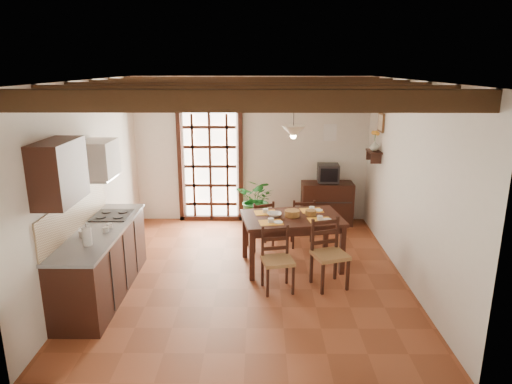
{
  "coord_description": "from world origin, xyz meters",
  "views": [
    {
      "loc": [
        0.15,
        -6.21,
        3.0
      ],
      "look_at": [
        0.1,
        0.4,
        1.15
      ],
      "focal_mm": 32.0,
      "sensor_mm": 36.0,
      "label": 1
    }
  ],
  "objects_px": {
    "chair_near_right": "(329,266)",
    "chair_far_right": "(302,231)",
    "kitchen_counter": "(102,260)",
    "crt_tv": "(328,173)",
    "chair_near_left": "(277,271)",
    "sideboard": "(327,203)",
    "potted_plant": "(258,201)",
    "chair_far_left": "(260,233)",
    "dining_table": "(292,223)",
    "pendant_lamp": "(293,130)"
  },
  "relations": [
    {
      "from": "kitchen_counter",
      "to": "pendant_lamp",
      "type": "xyz_separation_m",
      "value": [
        2.6,
        1.0,
        1.6
      ]
    },
    {
      "from": "chair_far_left",
      "to": "sideboard",
      "type": "xyz_separation_m",
      "value": [
        1.29,
        1.24,
        0.15
      ]
    },
    {
      "from": "chair_far_left",
      "to": "sideboard",
      "type": "relative_size",
      "value": 0.87
    },
    {
      "from": "crt_tv",
      "to": "pendant_lamp",
      "type": "relative_size",
      "value": 0.49
    },
    {
      "from": "chair_far_right",
      "to": "sideboard",
      "type": "bearing_deg",
      "value": -117.86
    },
    {
      "from": "dining_table",
      "to": "chair_far_left",
      "type": "relative_size",
      "value": 1.89
    },
    {
      "from": "kitchen_counter",
      "to": "crt_tv",
      "type": "height_order",
      "value": "kitchen_counter"
    },
    {
      "from": "kitchen_counter",
      "to": "chair_far_right",
      "type": "bearing_deg",
      "value": 30.89
    },
    {
      "from": "chair_far_right",
      "to": "pendant_lamp",
      "type": "bearing_deg",
      "value": 69.78
    },
    {
      "from": "chair_near_right",
      "to": "potted_plant",
      "type": "xyz_separation_m",
      "value": [
        -1.0,
        2.25,
        0.27
      ]
    },
    {
      "from": "chair_near_right",
      "to": "chair_far_left",
      "type": "bearing_deg",
      "value": 106.06
    },
    {
      "from": "chair_near_left",
      "to": "crt_tv",
      "type": "relative_size",
      "value": 2.15
    },
    {
      "from": "chair_near_left",
      "to": "potted_plant",
      "type": "relative_size",
      "value": 0.41
    },
    {
      "from": "dining_table",
      "to": "chair_far_left",
      "type": "distance_m",
      "value": 0.94
    },
    {
      "from": "dining_table",
      "to": "sideboard",
      "type": "relative_size",
      "value": 1.64
    },
    {
      "from": "pendant_lamp",
      "to": "chair_far_left",
      "type": "bearing_deg",
      "value": 129.05
    },
    {
      "from": "chair_near_right",
      "to": "chair_near_left",
      "type": "bearing_deg",
      "value": 170.28
    },
    {
      "from": "kitchen_counter",
      "to": "chair_far_left",
      "type": "bearing_deg",
      "value": 36.8
    },
    {
      "from": "crt_tv",
      "to": "dining_table",
      "type": "bearing_deg",
      "value": -110.42
    },
    {
      "from": "dining_table",
      "to": "crt_tv",
      "type": "xyz_separation_m",
      "value": [
        0.81,
        1.92,
        0.32
      ]
    },
    {
      "from": "potted_plant",
      "to": "pendant_lamp",
      "type": "relative_size",
      "value": 2.54
    },
    {
      "from": "chair_far_right",
      "to": "pendant_lamp",
      "type": "relative_size",
      "value": 1.01
    },
    {
      "from": "chair_near_left",
      "to": "crt_tv",
      "type": "height_order",
      "value": "crt_tv"
    },
    {
      "from": "chair_far_left",
      "to": "pendant_lamp",
      "type": "distance_m",
      "value": 1.96
    },
    {
      "from": "kitchen_counter",
      "to": "chair_near_left",
      "type": "xyz_separation_m",
      "value": [
        2.35,
        0.1,
        -0.2
      ]
    },
    {
      "from": "kitchen_counter",
      "to": "sideboard",
      "type": "height_order",
      "value": "kitchen_counter"
    },
    {
      "from": "chair_far_left",
      "to": "sideboard",
      "type": "height_order",
      "value": "chair_far_left"
    },
    {
      "from": "pendant_lamp",
      "to": "kitchen_counter",
      "type": "bearing_deg",
      "value": -158.93
    },
    {
      "from": "sideboard",
      "to": "kitchen_counter",
      "type": "bearing_deg",
      "value": -140.91
    },
    {
      "from": "dining_table",
      "to": "chair_far_left",
      "type": "xyz_separation_m",
      "value": [
        -0.48,
        0.69,
        -0.43
      ]
    },
    {
      "from": "dining_table",
      "to": "chair_near_left",
      "type": "distance_m",
      "value": 0.93
    },
    {
      "from": "chair_near_left",
      "to": "crt_tv",
      "type": "distance_m",
      "value": 3.01
    },
    {
      "from": "crt_tv",
      "to": "pendant_lamp",
      "type": "height_order",
      "value": "pendant_lamp"
    },
    {
      "from": "dining_table",
      "to": "chair_near_right",
      "type": "height_order",
      "value": "chair_near_right"
    },
    {
      "from": "dining_table",
      "to": "potted_plant",
      "type": "height_order",
      "value": "potted_plant"
    },
    {
      "from": "crt_tv",
      "to": "chair_near_left",
      "type": "bearing_deg",
      "value": -108.75
    },
    {
      "from": "sideboard",
      "to": "potted_plant",
      "type": "bearing_deg",
      "value": -165.43
    },
    {
      "from": "sideboard",
      "to": "crt_tv",
      "type": "xyz_separation_m",
      "value": [
        0.0,
        -0.01,
        0.6
      ]
    },
    {
      "from": "chair_far_left",
      "to": "sideboard",
      "type": "distance_m",
      "value": 1.79
    },
    {
      "from": "chair_far_right",
      "to": "dining_table",
      "type": "bearing_deg",
      "value": 72.03
    },
    {
      "from": "chair_far_left",
      "to": "potted_plant",
      "type": "height_order",
      "value": "potted_plant"
    },
    {
      "from": "chair_near_right",
      "to": "dining_table",
      "type": "bearing_deg",
      "value": 106.11
    },
    {
      "from": "chair_far_right",
      "to": "chair_near_left",
      "type": "bearing_deg",
      "value": 71.95
    },
    {
      "from": "chair_near_right",
      "to": "sideboard",
      "type": "distance_m",
      "value": 2.63
    },
    {
      "from": "kitchen_counter",
      "to": "crt_tv",
      "type": "bearing_deg",
      "value": 39.57
    },
    {
      "from": "chair_near_right",
      "to": "chair_far_right",
      "type": "bearing_deg",
      "value": 80.19
    },
    {
      "from": "chair_near_right",
      "to": "pendant_lamp",
      "type": "xyz_separation_m",
      "value": [
        -0.48,
        0.78,
        1.78
      ]
    },
    {
      "from": "dining_table",
      "to": "kitchen_counter",
      "type": "bearing_deg",
      "value": -169.8
    },
    {
      "from": "dining_table",
      "to": "chair_far_right",
      "type": "relative_size",
      "value": 1.88
    },
    {
      "from": "potted_plant",
      "to": "crt_tv",
      "type": "bearing_deg",
      "value": 14.88
    }
  ]
}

